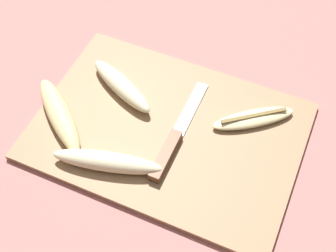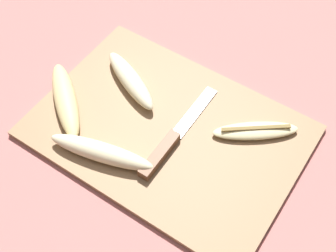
{
  "view_description": "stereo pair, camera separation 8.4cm",
  "coord_description": "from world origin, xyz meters",
  "views": [
    {
      "loc": [
        0.19,
        -0.44,
        0.71
      ],
      "look_at": [
        0.0,
        0.0,
        0.02
      ],
      "focal_mm": 50.0,
      "sensor_mm": 36.0,
      "label": 1
    },
    {
      "loc": [
        0.27,
        -0.4,
        0.71
      ],
      "look_at": [
        0.0,
        0.0,
        0.02
      ],
      "focal_mm": 50.0,
      "sensor_mm": 36.0,
      "label": 2
    }
  ],
  "objects": [
    {
      "name": "knife",
      "position": [
        0.02,
        -0.04,
        0.02
      ],
      "size": [
        0.02,
        0.23,
        0.02
      ],
      "rotation": [
        0.0,
        0.0,
        0.01
      ],
      "color": "brown",
      "rests_on": "cutting_board"
    },
    {
      "name": "cutting_board",
      "position": [
        0.0,
        0.0,
        0.01
      ],
      "size": [
        0.48,
        0.33,
        0.01
      ],
      "color": "#997551",
      "rests_on": "ground_plane"
    },
    {
      "name": "ground_plane",
      "position": [
        0.0,
        0.0,
        0.0
      ],
      "size": [
        4.0,
        4.0,
        0.0
      ],
      "primitive_type": "plane",
      "color": "#B76B66"
    },
    {
      "name": "banana_pale_long",
      "position": [
        -0.06,
        -0.11,
        0.03
      ],
      "size": [
        0.19,
        0.08,
        0.03
      ],
      "rotation": [
        0.0,
        0.0,
        4.96
      ],
      "color": "beige",
      "rests_on": "cutting_board"
    },
    {
      "name": "banana_spotted_left",
      "position": [
        -0.19,
        -0.06,
        0.03
      ],
      "size": [
        0.17,
        0.15,
        0.03
      ],
      "rotation": [
        0.0,
        0.0,
        4.03
      ],
      "color": "#DBC684",
      "rests_on": "cutting_board"
    },
    {
      "name": "banana_bright_far",
      "position": [
        -0.12,
        0.05,
        0.03
      ],
      "size": [
        0.16,
        0.1,
        0.03
      ],
      "rotation": [
        0.0,
        0.0,
        1.13
      ],
      "color": "beige",
      "rests_on": "cutting_board"
    },
    {
      "name": "banana_soft_right",
      "position": [
        0.14,
        0.08,
        0.02
      ],
      "size": [
        0.15,
        0.12,
        0.02
      ],
      "rotation": [
        0.0,
        0.0,
        5.36
      ],
      "color": "beige",
      "rests_on": "cutting_board"
    }
  ]
}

